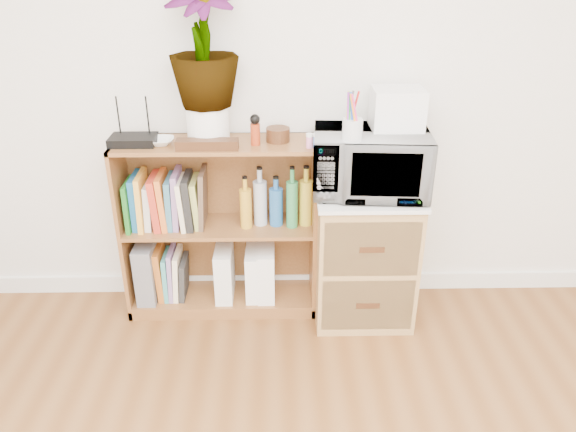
{
  "coord_description": "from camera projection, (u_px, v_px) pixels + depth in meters",
  "views": [
    {
      "loc": [
        -0.04,
        -0.51,
        1.83
      ],
      "look_at": [
        0.0,
        1.95,
        0.62
      ],
      "focal_mm": 35.0,
      "sensor_mm": 36.0,
      "label": 1
    }
  ],
  "objects": [
    {
      "name": "plant_pot",
      "position": [
        208.0,
        124.0,
        2.71
      ],
      "size": [
        0.2,
        0.2,
        0.17
      ],
      "primitive_type": "cylinder",
      "color": "white",
      "rests_on": "bookshelf"
    },
    {
      "name": "router",
      "position": [
        133.0,
        140.0,
        2.7
      ],
      "size": [
        0.22,
        0.15,
        0.04
      ],
      "primitive_type": "cube",
      "color": "black",
      "rests_on": "bookshelf"
    },
    {
      "name": "wicker_unit",
      "position": [
        363.0,
        255.0,
        2.94
      ],
      "size": [
        0.5,
        0.45,
        0.7
      ],
      "primitive_type": "cube",
      "color": "#9E7542",
      "rests_on": "ground"
    },
    {
      "name": "magazine_holder_left",
      "position": [
        225.0,
        272.0,
        3.04
      ],
      "size": [
        0.09,
        0.23,
        0.29
      ],
      "primitive_type": "cube",
      "color": "white",
      "rests_on": "bookshelf"
    },
    {
      "name": "paint_jars",
      "position": [
        316.0,
        143.0,
        2.64
      ],
      "size": [
        0.1,
        0.04,
        0.05
      ],
      "primitive_type": "cube",
      "color": "pink",
      "rests_on": "bookshelf"
    },
    {
      "name": "cookbooks",
      "position": [
        167.0,
        201.0,
        2.86
      ],
      "size": [
        0.4,
        0.2,
        0.3
      ],
      "color": "#1D7020",
      "rests_on": "bookshelf"
    },
    {
      "name": "pen_cup",
      "position": [
        352.0,
        130.0,
        2.5
      ],
      "size": [
        0.09,
        0.09,
        0.1
      ],
      "primitive_type": "cylinder",
      "color": "silver",
      "rests_on": "microwave"
    },
    {
      "name": "kokeshi_doll",
      "position": [
        255.0,
        134.0,
        2.67
      ],
      "size": [
        0.05,
        0.05,
        0.1
      ],
      "primitive_type": "cylinder",
      "color": "#A13213",
      "rests_on": "bookshelf"
    },
    {
      "name": "bookshelf",
      "position": [
        220.0,
        229.0,
        2.94
      ],
      "size": [
        1.0,
        0.3,
        0.95
      ],
      "primitive_type": "cube",
      "color": "brown",
      "rests_on": "ground"
    },
    {
      "name": "trinket_box",
      "position": [
        207.0,
        144.0,
        2.63
      ],
      "size": [
        0.29,
        0.07,
        0.05
      ],
      "primitive_type": "cube",
      "color": "#361D0E",
      "rests_on": "bookshelf"
    },
    {
      "name": "file_box",
      "position": [
        148.0,
        269.0,
        3.04
      ],
      "size": [
        0.1,
        0.26,
        0.33
      ],
      "primitive_type": "cube",
      "color": "slate",
      "rests_on": "bookshelf"
    },
    {
      "name": "magazine_holder_mid",
      "position": [
        254.0,
        273.0,
        3.05
      ],
      "size": [
        0.09,
        0.22,
        0.27
      ],
      "primitive_type": "cube",
      "color": "white",
      "rests_on": "bookshelf"
    },
    {
      "name": "liquor_bottles",
      "position": [
        285.0,
        198.0,
        2.87
      ],
      "size": [
        0.45,
        0.07,
        0.32
      ],
      "color": "gold",
      "rests_on": "bookshelf"
    },
    {
      "name": "lower_books",
      "position": [
        172.0,
        273.0,
        3.05
      ],
      "size": [
        0.16,
        0.19,
        0.29
      ],
      "color": "#BC6221",
      "rests_on": "bookshelf"
    },
    {
      "name": "skirting_board",
      "position": [
        287.0,
        282.0,
        3.26
      ],
      "size": [
        4.0,
        0.02,
        0.1
      ],
      "primitive_type": "cube",
      "color": "white",
      "rests_on": "ground"
    },
    {
      "name": "small_appliance",
      "position": [
        397.0,
        108.0,
        2.65
      ],
      "size": [
        0.24,
        0.2,
        0.19
      ],
      "primitive_type": "cube",
      "color": "white",
      "rests_on": "microwave"
    },
    {
      "name": "wooden_bowl",
      "position": [
        278.0,
        135.0,
        2.73
      ],
      "size": [
        0.12,
        0.12,
        0.07
      ],
      "primitive_type": "cylinder",
      "color": "#391F0F",
      "rests_on": "bookshelf"
    },
    {
      "name": "white_bowl",
      "position": [
        160.0,
        141.0,
        2.69
      ],
      "size": [
        0.13,
        0.13,
        0.03
      ],
      "primitive_type": "imported",
      "color": "white",
      "rests_on": "bookshelf"
    },
    {
      "name": "microwave",
      "position": [
        370.0,
        163.0,
        2.7
      ],
      "size": [
        0.57,
        0.41,
        0.3
      ],
      "primitive_type": "imported",
      "rotation": [
        0.0,
        0.0,
        -0.07
      ],
      "color": "white",
      "rests_on": "wicker_unit"
    },
    {
      "name": "potted_plant",
      "position": [
        203.0,
        43.0,
        2.54
      ],
      "size": [
        0.33,
        0.33,
        0.58
      ],
      "primitive_type": "imported",
      "color": "#2F722D",
      "rests_on": "plant_pot"
    },
    {
      "name": "magazine_holder_right",
      "position": [
        266.0,
        272.0,
        3.05
      ],
      "size": [
        0.09,
        0.23,
        0.29
      ],
      "primitive_type": "cube",
      "color": "white",
      "rests_on": "bookshelf"
    }
  ]
}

